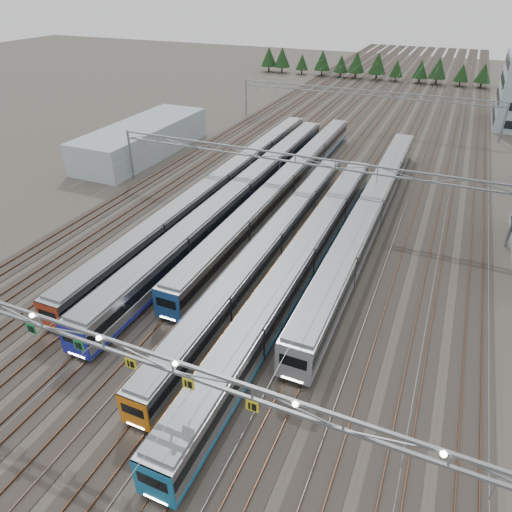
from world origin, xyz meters
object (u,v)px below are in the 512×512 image
at_px(train_d, 271,244).
at_px(gantry_far, 364,97).
at_px(train_b, 241,194).
at_px(train_f, 370,212).
at_px(gantry_mid, 295,165).
at_px(train_e, 301,260).
at_px(train_a, 221,184).
at_px(train_c, 285,185).
at_px(gantry_near, 102,346).
at_px(west_shed, 143,139).

distance_m(train_d, gantry_far, 59.56).
height_order(train_b, train_f, train_f).
height_order(train_f, gantry_mid, gantry_mid).
bearing_deg(gantry_mid, train_b, -152.84).
xyz_separation_m(train_e, train_f, (4.50, 14.85, 0.11)).
height_order(train_a, train_e, train_e).
distance_m(train_a, train_c, 9.55).
bearing_deg(train_b, gantry_near, -79.64).
bearing_deg(train_b, train_d, -50.42).
bearing_deg(train_f, train_a, 177.39).
relative_size(train_b, gantry_mid, 1.19).
bearing_deg(train_f, train_e, -106.86).
distance_m(train_d, gantry_mid, 15.19).
bearing_deg(west_shed, train_d, -35.27).
bearing_deg(west_shed, train_e, -34.53).
bearing_deg(gantry_mid, train_d, -81.09).
xyz_separation_m(gantry_near, gantry_mid, (0.05, 40.12, -0.70)).
relative_size(train_d, gantry_far, 0.94).
xyz_separation_m(train_a, train_c, (9.00, 3.20, 0.10)).
distance_m(train_d, gantry_near, 26.38).
bearing_deg(train_d, train_a, 135.09).
relative_size(train_a, train_d, 1.29).
xyz_separation_m(train_c, train_e, (9.00, -19.07, 0.04)).
bearing_deg(train_c, west_shed, 164.51).
relative_size(train_a, train_c, 1.08).
relative_size(gantry_near, west_shed, 1.88).
distance_m(train_b, gantry_mid, 8.66).
bearing_deg(train_b, train_f, 4.92).
xyz_separation_m(train_f, west_shed, (-44.81, 12.90, 0.45)).
height_order(train_c, gantry_near, gantry_near).
bearing_deg(train_a, train_b, -29.76).
height_order(train_a, gantry_mid, gantry_mid).
height_order(train_d, gantry_far, gantry_far).
bearing_deg(gantry_near, train_e, 73.78).
height_order(train_d, gantry_near, gantry_near).
bearing_deg(gantry_mid, train_a, -175.48).
distance_m(train_d, west_shed, 43.87).
distance_m(train_b, train_f, 18.07).
height_order(train_a, train_f, train_f).
bearing_deg(gantry_far, gantry_near, -90.03).
xyz_separation_m(train_d, west_shed, (-35.81, 25.33, 0.80)).
bearing_deg(train_f, gantry_mid, 170.34).
bearing_deg(train_e, train_d, 151.82).
distance_m(train_e, gantry_far, 62.27).
bearing_deg(gantry_near, gantry_mid, 89.93).
relative_size(gantry_far, west_shed, 1.88).
bearing_deg(gantry_near, train_c, 92.97).
bearing_deg(train_e, gantry_mid, 111.94).
xyz_separation_m(train_e, gantry_near, (-6.80, -23.36, 4.89)).
bearing_deg(gantry_near, train_f, 73.53).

